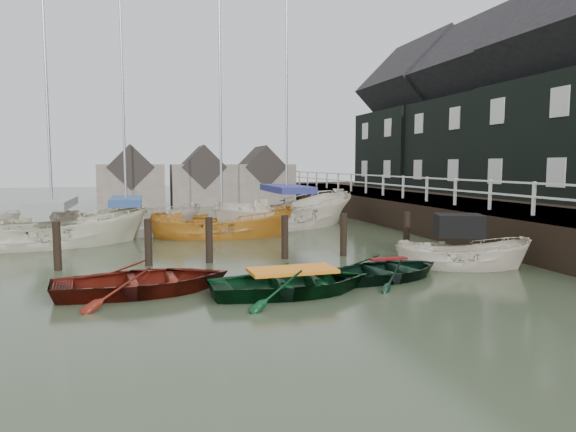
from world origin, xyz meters
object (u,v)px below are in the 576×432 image
object	(u,v)px
rowboat_green	(292,293)
sailboat_b	(127,233)
sailboat_c	(222,236)
sailboat_a	(54,244)
motorboat	(461,264)
rowboat_red	(145,293)
sailboat_d	(287,226)
rowboat_dkgreen	(388,278)

from	to	relation	value
rowboat_green	sailboat_b	size ratio (longest dim) A/B	0.36
rowboat_green	sailboat_c	bearing A→B (deg)	-0.45
sailboat_a	motorboat	bearing A→B (deg)	-134.82
sailboat_b	rowboat_green	bearing A→B (deg)	-153.23
rowboat_green	sailboat_a	size ratio (longest dim) A/B	0.32
rowboat_red	sailboat_a	distance (m)	8.77
sailboat_b	sailboat_d	distance (m)	7.33
rowboat_green	motorboat	xyz separation A→B (m)	(5.57, 1.55, 0.12)
sailboat_d	rowboat_dkgreen	bearing A→B (deg)	154.04
rowboat_dkgreen	sailboat_c	world-z (taller)	sailboat_c
rowboat_red	sailboat_d	distance (m)	13.03
rowboat_green	motorboat	size ratio (longest dim) A/B	0.95
rowboat_red	rowboat_green	xyz separation A→B (m)	(3.33, -1.01, 0.00)
rowboat_red	rowboat_green	world-z (taller)	rowboat_red
motorboat	sailboat_d	bearing A→B (deg)	34.06
sailboat_d	sailboat_c	bearing A→B (deg)	100.97
rowboat_green	sailboat_b	world-z (taller)	sailboat_b
motorboat	sailboat_a	xyz separation A→B (m)	(-12.16, 7.61, -0.05)
rowboat_red	motorboat	distance (m)	8.91
rowboat_red	rowboat_dkgreen	xyz separation A→B (m)	(6.22, -0.15, 0.00)
rowboat_red	sailboat_b	size ratio (longest dim) A/B	0.37
sailboat_a	sailboat_b	bearing A→B (deg)	-60.07
rowboat_green	sailboat_d	world-z (taller)	sailboat_d
sailboat_a	sailboat_c	bearing A→B (deg)	-96.72
rowboat_green	rowboat_dkgreen	bearing A→B (deg)	-75.18
motorboat	sailboat_d	xyz separation A→B (m)	(-2.35, 10.73, -0.06)
rowboat_green	rowboat_dkgreen	distance (m)	3.01
motorboat	sailboat_b	size ratio (longest dim) A/B	0.37
motorboat	sailboat_b	bearing A→B (deg)	65.84
rowboat_red	sailboat_b	world-z (taller)	sailboat_b
sailboat_d	sailboat_b	bearing A→B (deg)	71.89
sailboat_b	rowboat_red	bearing A→B (deg)	-168.69
rowboat_green	motorboat	bearing A→B (deg)	-76.29
sailboat_c	rowboat_dkgreen	bearing A→B (deg)	-152.92
rowboat_dkgreen	sailboat_d	size ratio (longest dim) A/B	0.26
sailboat_c	sailboat_d	size ratio (longest dim) A/B	0.80
sailboat_b	sailboat_d	world-z (taller)	sailboat_d
rowboat_red	sailboat_a	xyz separation A→B (m)	(-3.26, 8.14, 0.06)
rowboat_red	sailboat_d	xyz separation A→B (m)	(6.55, 11.27, 0.06)
sailboat_a	sailboat_b	size ratio (longest dim) A/B	1.12
rowboat_green	sailboat_b	bearing A→B (deg)	17.66
rowboat_green	sailboat_c	size ratio (longest dim) A/B	0.36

